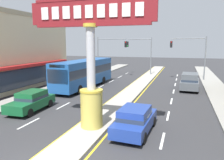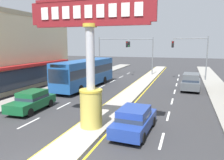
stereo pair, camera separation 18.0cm
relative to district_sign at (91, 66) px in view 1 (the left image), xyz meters
The scene contains 12 objects.
median_strip 13.36m from the district_sign, 90.00° to the left, with size 1.99×52.00×0.14m, color #A39E93.
sidewalk_left 14.48m from the district_sign, 129.35° to the left, with size 2.54×60.00×0.18m, color gray.
sidewalk_right 14.48m from the district_sign, 50.65° to the left, with size 2.54×60.00×0.18m, color gray.
lane_markings 12.09m from the district_sign, 90.00° to the left, with size 8.73×52.00×0.01m.
district_sign is the anchor object (origin of this frame).
traffic_light_left_side 22.39m from the district_sign, 106.17° to the left, with size 4.86×0.46×6.20m.
traffic_light_right_side 22.24m from the district_sign, 73.73° to the left, with size 4.86×0.46×6.20m.
traffic_light_median_far 25.00m from the district_sign, 93.40° to the left, with size 4.20×0.46×6.20m.
sedan_near_right_lane 7.00m from the district_sign, 160.90° to the left, with size 1.96×4.36×1.53m.
bus_far_right_lane 13.47m from the district_sign, 116.52° to the left, with size 3.02×11.30×3.26m.
sedan_near_left_lane 4.06m from the district_sign, ahead, with size 2.02×4.39×1.53m.
suv_far_left_oncoming 15.60m from the district_sign, 67.20° to the left, with size 2.14×4.69×1.90m.
Camera 1 is at (5.18, -6.87, 5.16)m, focal length 35.81 mm.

